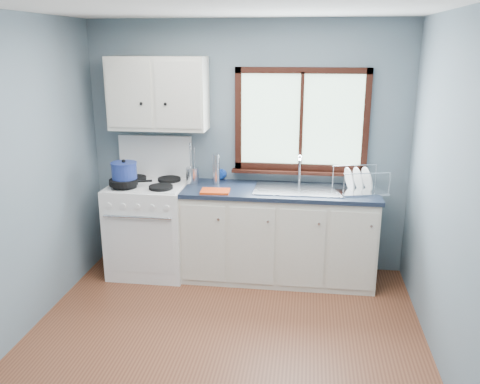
# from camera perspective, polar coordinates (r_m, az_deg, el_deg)

# --- Properties ---
(floor) EXTENTS (3.20, 3.60, 0.02)m
(floor) POSITION_cam_1_polar(r_m,az_deg,el_deg) (3.97, -2.60, -18.57)
(floor) COLOR brown
(floor) RESTS_ON ground
(ceiling) EXTENTS (3.20, 3.60, 0.02)m
(ceiling) POSITION_cam_1_polar(r_m,az_deg,el_deg) (3.27, -3.20, 20.66)
(ceiling) COLOR white
(ceiling) RESTS_ON wall_back
(wall_back) EXTENTS (3.20, 0.02, 2.50)m
(wall_back) POSITION_cam_1_polar(r_m,az_deg,el_deg) (5.15, 0.82, 4.97)
(wall_back) COLOR slate
(wall_back) RESTS_ON ground
(wall_front) EXTENTS (3.20, 0.02, 2.50)m
(wall_front) POSITION_cam_1_polar(r_m,az_deg,el_deg) (1.82, -13.82, -17.77)
(wall_front) COLOR slate
(wall_front) RESTS_ON ground
(wall_right) EXTENTS (0.02, 3.60, 2.50)m
(wall_right) POSITION_cam_1_polar(r_m,az_deg,el_deg) (3.51, 23.99, -1.90)
(wall_right) COLOR slate
(wall_right) RESTS_ON ground
(gas_range) EXTENTS (0.76, 0.69, 1.36)m
(gas_range) POSITION_cam_1_polar(r_m,az_deg,el_deg) (5.24, -10.07, -3.70)
(gas_range) COLOR white
(gas_range) RESTS_ON floor
(base_cabinets) EXTENTS (1.85, 0.60, 0.88)m
(base_cabinets) POSITION_cam_1_polar(r_m,az_deg,el_deg) (5.05, 4.35, -5.25)
(base_cabinets) COLOR beige
(base_cabinets) RESTS_ON floor
(countertop) EXTENTS (1.89, 0.64, 0.04)m
(countertop) POSITION_cam_1_polar(r_m,az_deg,el_deg) (4.89, 4.48, 0.09)
(countertop) COLOR black
(countertop) RESTS_ON base_cabinets
(sink) EXTENTS (0.84, 0.46, 0.44)m
(sink) POSITION_cam_1_polar(r_m,az_deg,el_deg) (4.90, 6.57, -0.44)
(sink) COLOR silver
(sink) RESTS_ON countertop
(window) EXTENTS (1.36, 0.10, 1.03)m
(window) POSITION_cam_1_polar(r_m,az_deg,el_deg) (5.04, 6.87, 7.20)
(window) COLOR #9EC6A8
(window) RESTS_ON wall_back
(upper_cabinets) EXTENTS (0.95, 0.35, 0.70)m
(upper_cabinets) POSITION_cam_1_polar(r_m,az_deg,el_deg) (5.07, -9.18, 10.87)
(upper_cabinets) COLOR beige
(upper_cabinets) RESTS_ON wall_back
(skillet) EXTENTS (0.43, 0.34, 0.05)m
(skillet) POSITION_cam_1_polar(r_m,az_deg,el_deg) (4.99, -12.92, 1.09)
(skillet) COLOR black
(skillet) RESTS_ON gas_range
(stockpot) EXTENTS (0.32, 0.32, 0.24)m
(stockpot) POSITION_cam_1_polar(r_m,az_deg,el_deg) (5.00, -12.86, 2.09)
(stockpot) COLOR navy
(stockpot) RESTS_ON gas_range
(utensil_crock) EXTENTS (0.13, 0.13, 0.41)m
(utensil_crock) POSITION_cam_1_polar(r_m,az_deg,el_deg) (5.08, -5.36, 1.90)
(utensil_crock) COLOR silver
(utensil_crock) RESTS_ON countertop
(thermos) EXTENTS (0.09, 0.09, 0.30)m
(thermos) POSITION_cam_1_polar(r_m,az_deg,el_deg) (5.02, -2.71, 2.56)
(thermos) COLOR silver
(thermos) RESTS_ON countertop
(soap_bottle) EXTENTS (0.14, 0.14, 0.28)m
(soap_bottle) POSITION_cam_1_polar(r_m,az_deg,el_deg) (5.17, -2.39, 2.84)
(soap_bottle) COLOR #1641AD
(soap_bottle) RESTS_ON countertop
(dish_towel) EXTENTS (0.28, 0.21, 0.02)m
(dish_towel) POSITION_cam_1_polar(r_m,az_deg,el_deg) (4.78, -2.80, 0.09)
(dish_towel) COLOR red
(dish_towel) RESTS_ON countertop
(dish_rack) EXTENTS (0.53, 0.45, 0.24)m
(dish_rack) POSITION_cam_1_polar(r_m,az_deg,el_deg) (4.91, 13.22, 0.76)
(dish_rack) COLOR silver
(dish_rack) RESTS_ON countertop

